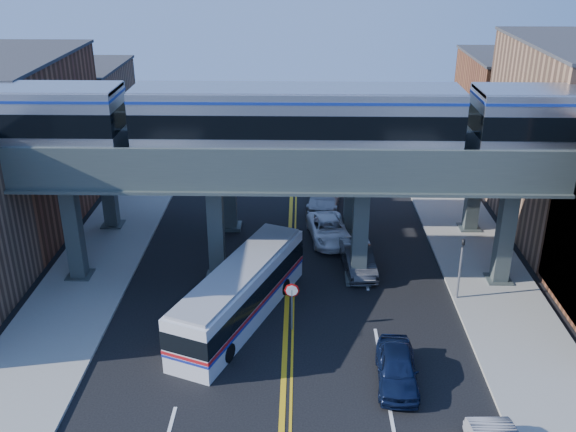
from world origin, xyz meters
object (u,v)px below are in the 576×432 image
(stop_sign, at_px, (292,299))
(transit_bus, at_px, (241,294))
(car_lane_b, at_px, (358,259))
(car_lane_d, at_px, (324,197))
(car_lane_a, at_px, (397,368))
(car_lane_c, at_px, (329,230))
(transit_train, at_px, (296,120))
(traffic_signal, at_px, (461,262))

(stop_sign, bearing_deg, transit_bus, 159.31)
(car_lane_b, relative_size, car_lane_d, 0.86)
(transit_bus, distance_m, car_lane_b, 8.32)
(car_lane_a, height_order, car_lane_c, car_lane_a)
(transit_train, relative_size, car_lane_d, 9.63)
(transit_train, height_order, car_lane_b, transit_train)
(stop_sign, xyz_separation_m, traffic_signal, (8.90, 3.00, 0.54))
(traffic_signal, bearing_deg, car_lane_d, 118.02)
(transit_train, xyz_separation_m, car_lane_c, (2.09, 5.37, -8.74))
(car_lane_c, bearing_deg, transit_bus, -125.23)
(car_lane_c, bearing_deg, car_lane_b, -77.12)
(transit_bus, xyz_separation_m, car_lane_d, (4.73, 14.78, -0.67))
(car_lane_b, relative_size, car_lane_c, 0.91)
(car_lane_c, relative_size, car_lane_d, 0.94)
(car_lane_b, distance_m, car_lane_c, 4.41)
(car_lane_c, xyz_separation_m, car_lane_d, (-0.12, 5.40, 0.08))
(transit_bus, bearing_deg, transit_train, -12.78)
(car_lane_a, xyz_separation_m, car_lane_b, (-0.91, 10.25, 0.01))
(stop_sign, relative_size, car_lane_b, 0.57)
(traffic_signal, xyz_separation_m, car_lane_d, (-6.79, 12.77, -1.52))
(transit_train, height_order, car_lane_c, transit_train)
(car_lane_d, bearing_deg, stop_sign, -90.01)
(traffic_signal, xyz_separation_m, car_lane_a, (-4.20, -7.01, -1.56))
(transit_train, xyz_separation_m, car_lane_b, (3.65, 1.25, -8.69))
(stop_sign, bearing_deg, transit_train, 88.41)
(transit_train, distance_m, car_lane_a, 13.33)
(stop_sign, distance_m, car_lane_c, 10.66)
(car_lane_a, xyz_separation_m, car_lane_d, (-2.59, 19.78, 0.03))
(transit_bus, bearing_deg, car_lane_a, -102.49)
(traffic_signal, distance_m, transit_bus, 11.73)
(car_lane_b, distance_m, car_lane_d, 9.67)
(car_lane_d, bearing_deg, traffic_signal, -54.39)
(stop_sign, distance_m, car_lane_b, 7.37)
(transit_bus, bearing_deg, stop_sign, -88.86)
(transit_bus, relative_size, car_lane_a, 2.54)
(transit_train, distance_m, stop_sign, 9.17)
(transit_bus, distance_m, car_lane_a, 8.90)
(transit_bus, xyz_separation_m, car_lane_b, (6.41, 5.25, -0.69))
(transit_train, xyz_separation_m, car_lane_a, (4.56, -9.01, -8.70))
(traffic_signal, distance_m, car_lane_d, 14.54)
(stop_sign, xyz_separation_m, car_lane_d, (2.11, 15.77, -0.98))
(car_lane_b, bearing_deg, transit_train, -166.97)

